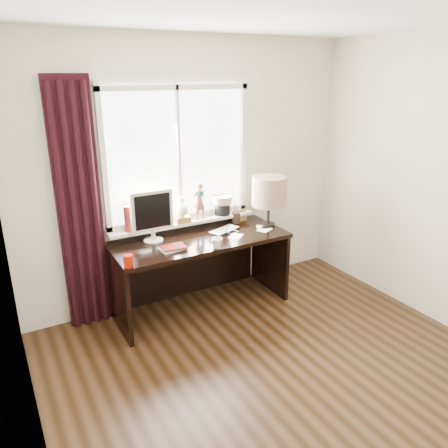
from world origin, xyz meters
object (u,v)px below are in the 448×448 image
desk (196,258)px  monitor (152,213)px  laptop (225,230)px  red_cup (128,261)px  table_lamp (269,192)px  mug (217,243)px

desk → monitor: bearing=173.9°
monitor → laptop: bearing=-8.2°
red_cup → monitor: bearing=48.8°
monitor → table_lamp: bearing=-8.2°
desk → monitor: 0.67m
laptop → monitor: monitor is taller
mug → monitor: size_ratio=0.21×
mug → monitor: 0.66m
desk → table_lamp: bearing=-9.3°
red_cup → table_lamp: (1.57, 0.27, 0.31)m
laptop → red_cup: bearing=176.7°
mug → desk: size_ratio=0.06×
desk → red_cup: bearing=-153.9°
laptop → table_lamp: size_ratio=0.63×
laptop → monitor: bearing=151.5°
desk → monitor: size_ratio=3.47×
red_cup → desk: 0.94m
mug → table_lamp: size_ratio=0.20×
mug → desk: bearing=92.9°
red_cup → desk: (0.80, 0.39, -0.30)m
table_lamp → desk: bearing=170.7°
desk → monitor: (-0.42, 0.04, 0.52)m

